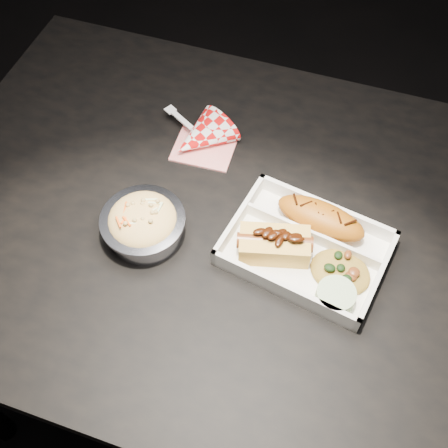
% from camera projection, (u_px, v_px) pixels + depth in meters
% --- Properties ---
extents(floor, '(4.00, 4.00, 0.05)m').
position_uv_depth(floor, '(244.00, 376.00, 1.59)').
color(floor, black).
rests_on(floor, ground).
extents(dining_table, '(1.20, 0.80, 0.75)m').
position_uv_depth(dining_table, '(255.00, 253.00, 1.02)').
color(dining_table, black).
rests_on(dining_table, ground).
extents(food_tray, '(0.28, 0.22, 0.04)m').
position_uv_depth(food_tray, '(305.00, 250.00, 0.91)').
color(food_tray, silver).
rests_on(food_tray, dining_table).
extents(fried_pastry, '(0.16, 0.09, 0.05)m').
position_uv_depth(fried_pastry, '(321.00, 218.00, 0.92)').
color(fried_pastry, '#A85910').
rests_on(fried_pastry, food_tray).
extents(hotdog, '(0.12, 0.08, 0.06)m').
position_uv_depth(hotdog, '(274.00, 244.00, 0.89)').
color(hotdog, '#E3B04D').
rests_on(hotdog, food_tray).
extents(fried_rice_mound, '(0.11, 0.10, 0.03)m').
position_uv_depth(fried_rice_mound, '(342.00, 268.00, 0.88)').
color(fried_rice_mound, '#AB8631').
rests_on(fried_rice_mound, food_tray).
extents(cupcake_liner, '(0.06, 0.06, 0.03)m').
position_uv_depth(cupcake_liner, '(335.00, 297.00, 0.85)').
color(cupcake_liner, '#ADC897').
rests_on(cupcake_liner, food_tray).
extents(foil_coleslaw_cup, '(0.14, 0.14, 0.07)m').
position_uv_depth(foil_coleslaw_cup, '(143.00, 223.00, 0.91)').
color(foil_coleslaw_cup, silver).
rests_on(foil_coleslaw_cup, dining_table).
extents(napkin_fork, '(0.16, 0.15, 0.10)m').
position_uv_depth(napkin_fork, '(201.00, 138.00, 1.04)').
color(napkin_fork, red).
rests_on(napkin_fork, dining_table).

